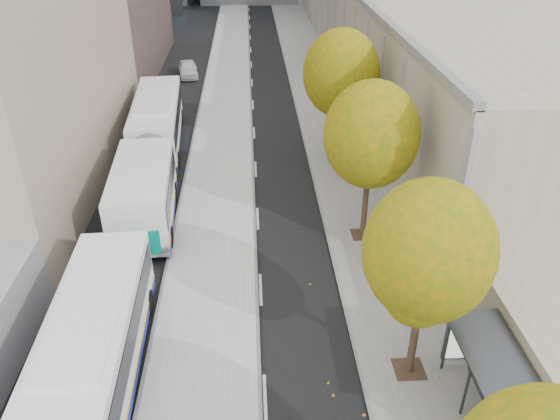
{
  "coord_description": "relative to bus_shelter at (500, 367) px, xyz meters",
  "views": [
    {
      "loc": [
        -1.87,
        -0.85,
        15.02
      ],
      "look_at": [
        -0.65,
        20.56,
        2.5
      ],
      "focal_mm": 35.0,
      "sensor_mm": 36.0,
      "label": 1
    }
  ],
  "objects": [
    {
      "name": "bus_far",
      "position": [
        -13.51,
        18.81,
        -0.42
      ],
      "size": [
        4.12,
        19.55,
        3.23
      ],
      "rotation": [
        0.0,
        0.0,
        0.07
      ],
      "color": "white",
      "rests_on": "ground"
    },
    {
      "name": "bus_shelter",
      "position": [
        0.0,
        0.0,
        0.0
      ],
      "size": [
        1.9,
        4.4,
        2.53
      ],
      "color": "#383A3F",
      "rests_on": "sidewalk"
    },
    {
      "name": "sidewalk",
      "position": [
        -1.56,
        24.04,
        -2.15
      ],
      "size": [
        4.75,
        150.0,
        0.08
      ],
      "primitive_type": "cube",
      "color": "gray",
      "rests_on": "ground"
    },
    {
      "name": "bus_platform",
      "position": [
        -9.56,
        24.04,
        -2.11
      ],
      "size": [
        4.25,
        150.0,
        0.15
      ],
      "primitive_type": "cube",
      "color": "#AAAAAA",
      "rests_on": "ground"
    },
    {
      "name": "tree_e",
      "position": [
        -2.09,
        20.04,
        3.5
      ],
      "size": [
        4.6,
        4.6,
        7.92
      ],
      "color": "#321F1A",
      "rests_on": "sidewalk"
    },
    {
      "name": "distant_car",
      "position": [
        -13.29,
        39.34,
        -1.47
      ],
      "size": [
        2.28,
        4.42,
        1.44
      ],
      "primitive_type": "imported",
      "rotation": [
        0.0,
        0.0,
        0.14
      ],
      "color": "silver",
      "rests_on": "ground"
    },
    {
      "name": "tree_c",
      "position": [
        -2.09,
        2.04,
        3.06
      ],
      "size": [
        4.2,
        4.2,
        7.28
      ],
      "color": "#321F1A",
      "rests_on": "sidewalk"
    },
    {
      "name": "tree_d",
      "position": [
        -2.09,
        11.04,
        3.28
      ],
      "size": [
        4.4,
        4.4,
        7.6
      ],
      "color": "#321F1A",
      "rests_on": "sidewalk"
    },
    {
      "name": "building_tan",
      "position": [
        9.81,
        53.04,
        1.81
      ],
      "size": [
        18.0,
        92.0,
        8.0
      ],
      "primitive_type": "cube",
      "color": "gray",
      "rests_on": "ground"
    }
  ]
}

